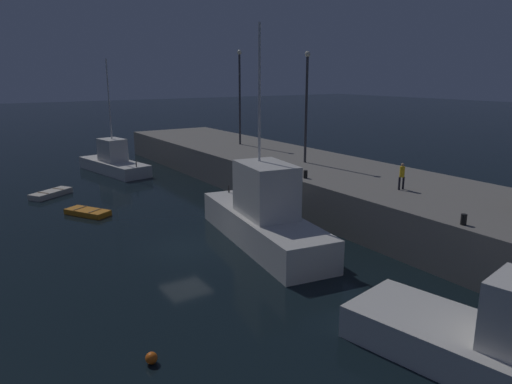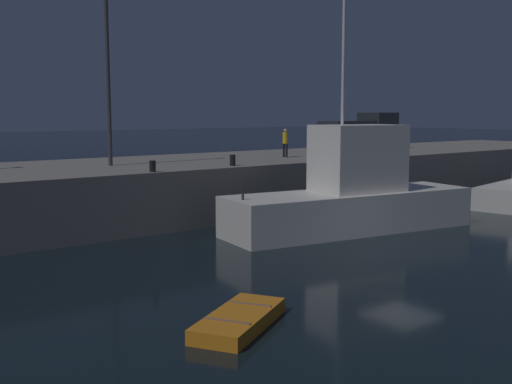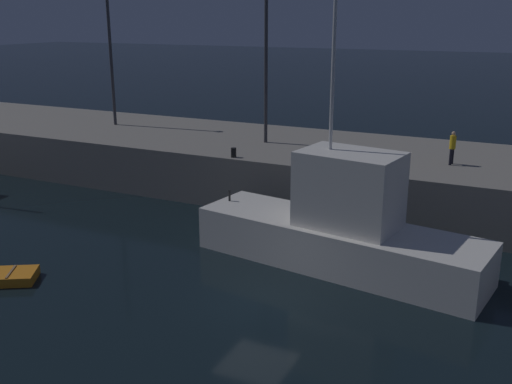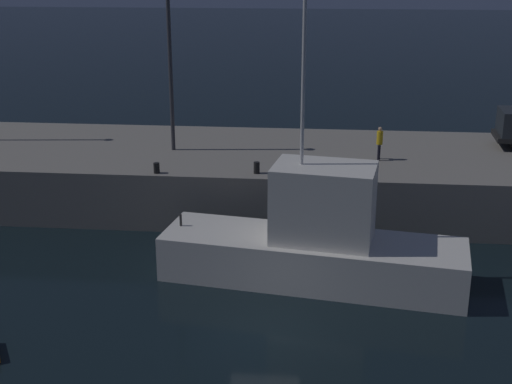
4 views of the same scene
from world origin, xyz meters
name	(u,v)px [view 2 (image 2 of 4)]	position (x,y,z in m)	size (l,w,h in m)	color
ground_plane	(403,253)	(0.00, 0.00, 0.00)	(320.00, 320.00, 0.00)	black
pier_quay	(207,184)	(0.00, 13.72, 1.37)	(67.25, 9.88, 2.74)	gray
fishing_trawler_red	(352,195)	(1.68, 4.30, 1.62)	(12.18, 4.95, 12.34)	silver
rowboat_white_mid	(239,320)	(-9.85, -2.87, 0.19)	(3.45, 2.78, 0.41)	orange
lamp_post_east	(108,62)	(-5.81, 13.35, 7.72)	(0.44, 0.44, 8.58)	#38383D
utility_truck	(360,131)	(14.06, 15.38, 4.04)	(6.27, 2.70, 2.57)	black
dockworker	(285,141)	(4.63, 12.46, 3.68)	(0.34, 0.43, 1.65)	black
bollard_west	(153,166)	(-5.73, 9.21, 2.99)	(0.28, 0.28, 0.49)	black
bollard_central	(398,151)	(10.95, 9.35, 3.00)	(0.28, 0.28, 0.52)	black
bollard_east	(233,160)	(-1.13, 9.63, 3.01)	(0.28, 0.28, 0.54)	black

